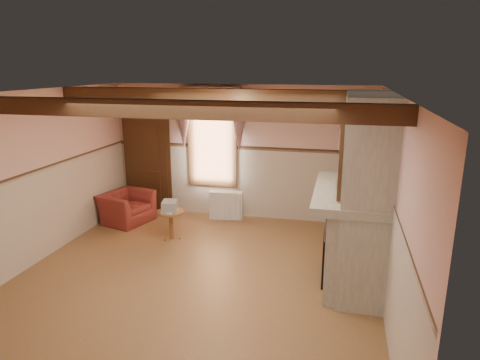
% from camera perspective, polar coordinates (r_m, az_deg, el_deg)
% --- Properties ---
extents(floor, '(5.50, 6.00, 0.01)m').
position_cam_1_polar(floor, '(6.75, -6.10, -13.00)').
color(floor, brown).
rests_on(floor, ground).
extents(ceiling, '(5.50, 6.00, 0.01)m').
position_cam_1_polar(ceiling, '(5.98, -6.85, 11.45)').
color(ceiling, silver).
rests_on(ceiling, wall_back).
extents(wall_back, '(5.50, 0.02, 2.80)m').
position_cam_1_polar(wall_back, '(9.01, 0.01, 3.74)').
color(wall_back, '#D7A295').
rests_on(wall_back, floor).
extents(wall_front, '(5.50, 0.02, 2.80)m').
position_cam_1_polar(wall_front, '(3.75, -22.62, -14.19)').
color(wall_front, '#D7A295').
rests_on(wall_front, floor).
extents(wall_left, '(0.02, 6.00, 2.80)m').
position_cam_1_polar(wall_left, '(7.59, -26.39, -0.00)').
color(wall_left, '#D7A295').
rests_on(wall_left, floor).
extents(wall_right, '(0.02, 6.00, 2.80)m').
position_cam_1_polar(wall_right, '(5.91, 19.57, -3.22)').
color(wall_right, '#D7A295').
rests_on(wall_right, floor).
extents(wainscot, '(5.50, 6.00, 1.50)m').
position_cam_1_polar(wainscot, '(6.43, -6.29, -7.09)').
color(wainscot, '#BEAC99').
rests_on(wainscot, floor).
extents(chair_rail, '(5.50, 6.00, 0.08)m').
position_cam_1_polar(chair_rail, '(6.19, -6.48, -0.65)').
color(chair_rail, black).
rests_on(chair_rail, wainscot).
extents(firebox, '(0.20, 0.95, 0.90)m').
position_cam_1_polar(firebox, '(6.76, 11.97, -8.97)').
color(firebox, black).
rests_on(firebox, floor).
extents(armchair, '(1.07, 1.15, 0.63)m').
position_cam_1_polar(armchair, '(9.20, -14.89, -3.54)').
color(armchair, maroon).
rests_on(armchair, floor).
extents(side_table, '(0.59, 0.59, 0.55)m').
position_cam_1_polar(side_table, '(8.15, -9.17, -5.93)').
color(side_table, brown).
rests_on(side_table, floor).
extents(book_stack, '(0.32, 0.37, 0.20)m').
position_cam_1_polar(book_stack, '(8.01, -9.35, -3.46)').
color(book_stack, '#B7AD8C').
rests_on(book_stack, side_table).
extents(radiator, '(0.71, 0.25, 0.60)m').
position_cam_1_polar(radiator, '(9.07, -1.86, -3.39)').
color(radiator, silver).
rests_on(radiator, floor).
extents(bowl, '(0.35, 0.35, 0.09)m').
position_cam_1_polar(bowl, '(6.47, 14.63, -0.69)').
color(bowl, brown).
rests_on(bowl, mantel).
extents(mantel_clock, '(0.14, 0.24, 0.20)m').
position_cam_1_polar(mantel_clock, '(7.19, 14.59, 1.33)').
color(mantel_clock, black).
rests_on(mantel_clock, mantel).
extents(oil_lamp, '(0.11, 0.11, 0.28)m').
position_cam_1_polar(oil_lamp, '(6.60, 14.67, 0.48)').
color(oil_lamp, gold).
rests_on(oil_lamp, mantel).
extents(candle_red, '(0.06, 0.06, 0.16)m').
position_cam_1_polar(candle_red, '(6.07, 14.70, -1.36)').
color(candle_red, '#AB151C').
rests_on(candle_red, mantel).
extents(jar_yellow, '(0.06, 0.06, 0.12)m').
position_cam_1_polar(jar_yellow, '(5.82, 14.72, -2.29)').
color(jar_yellow, yellow).
rests_on(jar_yellow, mantel).
extents(fireplace, '(0.85, 2.00, 2.80)m').
position_cam_1_polar(fireplace, '(6.45, 16.20, -1.44)').
color(fireplace, gray).
rests_on(fireplace, floor).
extents(mantel, '(1.05, 2.05, 0.12)m').
position_cam_1_polar(mantel, '(6.46, 14.58, -1.68)').
color(mantel, gray).
rests_on(mantel, fireplace).
extents(overmantel_mirror, '(0.06, 1.44, 1.04)m').
position_cam_1_polar(overmantel_mirror, '(6.31, 13.26, 3.73)').
color(overmantel_mirror, silver).
rests_on(overmantel_mirror, fireplace).
extents(door, '(1.10, 0.10, 2.10)m').
position_cam_1_polar(door, '(9.73, -12.20, 2.13)').
color(door, black).
rests_on(door, floor).
extents(window, '(1.06, 0.08, 2.02)m').
position_cam_1_polar(window, '(9.10, -3.73, 5.41)').
color(window, white).
rests_on(window, wall_back).
extents(window_drapes, '(1.30, 0.14, 1.40)m').
position_cam_1_polar(window_drapes, '(8.93, -3.97, 9.11)').
color(window_drapes, gray).
rests_on(window_drapes, wall_back).
extents(ceiling_beam_front, '(5.50, 0.18, 0.20)m').
position_cam_1_polar(ceiling_beam_front, '(4.88, -11.73, 9.29)').
color(ceiling_beam_front, black).
rests_on(ceiling_beam_front, ceiling).
extents(ceiling_beam_back, '(5.50, 0.18, 0.20)m').
position_cam_1_polar(ceiling_beam_back, '(7.12, -3.44, 11.27)').
color(ceiling_beam_back, black).
rests_on(ceiling_beam_back, ceiling).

